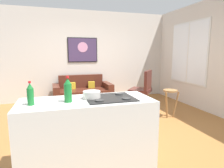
{
  "coord_description": "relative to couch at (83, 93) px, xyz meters",
  "views": [
    {
      "loc": [
        -1.08,
        -3.77,
        1.5
      ],
      "look_at": [
        0.32,
        0.9,
        0.7
      ],
      "focal_mm": 30.8,
      "sensor_mm": 36.0,
      "label": 1
    }
  ],
  "objects": [
    {
      "name": "coffee_table",
      "position": [
        -0.08,
        -1.22,
        0.08
      ],
      "size": [
        1.09,
        0.65,
        0.38
      ],
      "color": "silver",
      "rests_on": "ground"
    },
    {
      "name": "couch",
      "position": [
        0.0,
        0.0,
        0.0
      ],
      "size": [
        1.75,
        0.87,
        0.81
      ],
      "color": "#4B2116",
      "rests_on": "ground"
    },
    {
      "name": "wall_painting",
      "position": [
        0.09,
        0.42,
        1.31
      ],
      "size": [
        0.93,
        0.03,
        0.77
      ],
      "color": "black"
    },
    {
      "name": "armchair",
      "position": [
        1.73,
        -0.58,
        0.18
      ],
      "size": [
        0.85,
        0.85,
        0.98
      ],
      "color": "black",
      "rests_on": "ground"
    },
    {
      "name": "soda_bottle",
      "position": [
        -1.06,
        -3.49,
        0.77
      ],
      "size": [
        0.07,
        0.07,
        0.27
      ],
      "color": "#1B722D",
      "rests_on": "kitchen_counter"
    },
    {
      "name": "window",
      "position": [
        2.88,
        -1.06,
        1.21
      ],
      "size": [
        0.03,
        1.52,
        1.74
      ],
      "color": "silver"
    },
    {
      "name": "bar_stool",
      "position": [
        1.76,
        -1.95,
        0.23
      ],
      "size": [
        0.37,
        0.37,
        0.65
      ],
      "color": "olive",
      "rests_on": "ground"
    },
    {
      "name": "ground",
      "position": [
        0.29,
        -1.96,
        -0.29
      ],
      "size": [
        6.4,
        6.4,
        0.04
      ],
      "primitive_type": "cube",
      "color": "#996331"
    },
    {
      "name": "back_wall",
      "position": [
        0.29,
        0.47,
        1.13
      ],
      "size": [
        6.4,
        0.05,
        2.8
      ],
      "primitive_type": "cube",
      "color": "beige",
      "rests_on": "ground"
    },
    {
      "name": "kitchen_counter",
      "position": [
        -0.42,
        -3.43,
        0.19
      ],
      "size": [
        1.63,
        0.68,
        0.95
      ],
      "color": "silver",
      "rests_on": "ground"
    },
    {
      "name": "soda_bottle_2",
      "position": [
        -0.65,
        -3.47,
        0.79
      ],
      "size": [
        0.09,
        0.09,
        0.31
      ],
      "color": "#1B722D",
      "rests_on": "kitchen_counter"
    },
    {
      "name": "right_wall",
      "position": [
        2.92,
        -1.66,
        1.13
      ],
      "size": [
        0.05,
        6.4,
        2.8
      ],
      "primitive_type": "cube",
      "color": "beige",
      "rests_on": "ground"
    },
    {
      "name": "mixing_bowl",
      "position": [
        -0.35,
        -3.39,
        0.69
      ],
      "size": [
        0.22,
        0.22,
        0.1
      ],
      "color": "silver",
      "rests_on": "kitchen_counter"
    }
  ]
}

